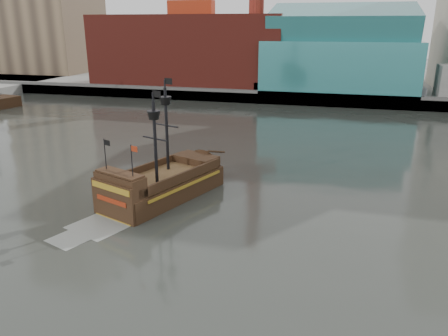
% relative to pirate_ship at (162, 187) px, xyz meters
% --- Properties ---
extents(ground, '(400.00, 400.00, 0.00)m').
position_rel_pirate_ship_xyz_m(ground, '(3.84, -10.95, -1.03)').
color(ground, '#242622').
rests_on(ground, ground).
extents(promenade_far, '(220.00, 60.00, 2.00)m').
position_rel_pirate_ship_xyz_m(promenade_far, '(3.84, 81.05, -0.03)').
color(promenade_far, slate).
rests_on(promenade_far, ground).
extents(seawall, '(220.00, 1.00, 2.60)m').
position_rel_pirate_ship_xyz_m(seawall, '(3.84, 51.55, 0.27)').
color(seawall, '#4C4C49').
rests_on(seawall, ground).
extents(pirate_ship, '(9.52, 15.80, 11.37)m').
position_rel_pirate_ship_xyz_m(pirate_ship, '(0.00, 0.00, 0.00)').
color(pirate_ship, black).
rests_on(pirate_ship, ground).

